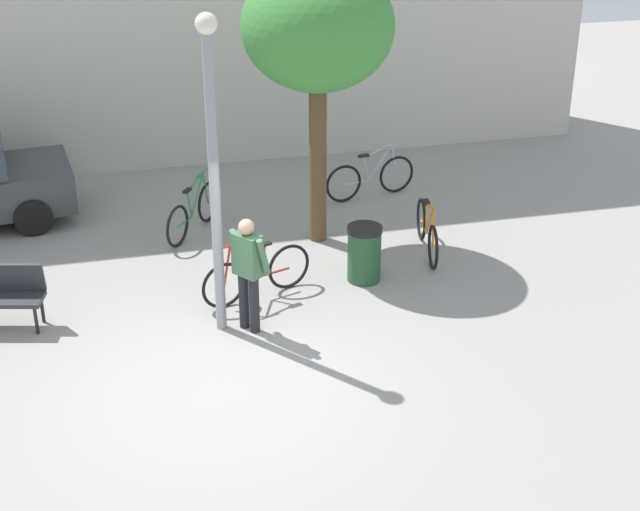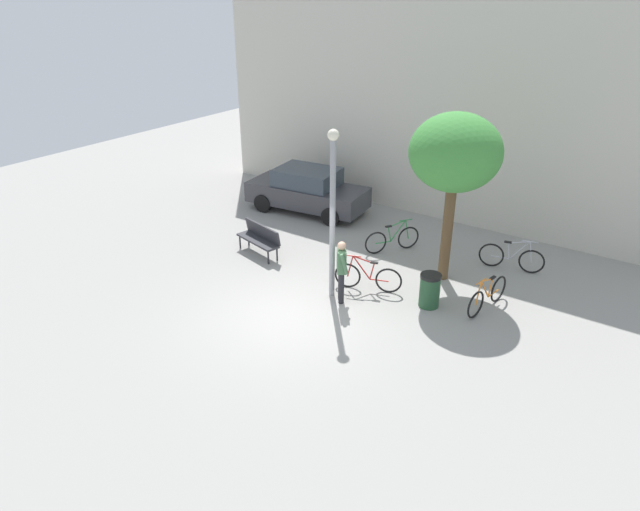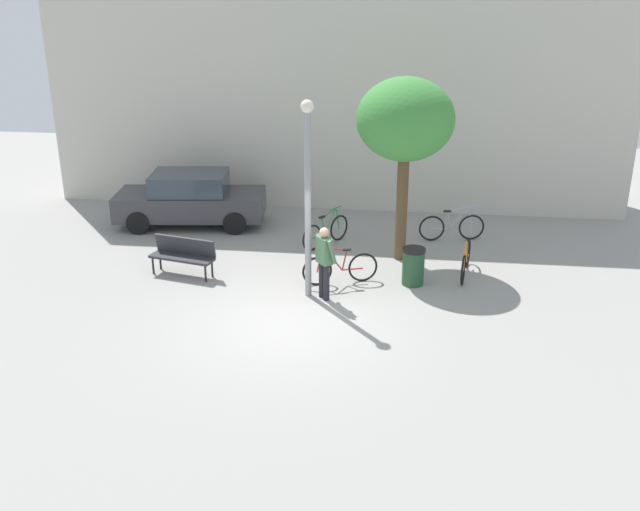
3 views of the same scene
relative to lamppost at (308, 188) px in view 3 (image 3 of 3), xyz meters
The scene contains 12 objects.
ground_plane 2.88m from the lamppost, 97.71° to the right, with size 36.00×36.00×0.00m, color gray.
building_facade 7.63m from the lamppost, 91.45° to the left, with size 17.52×2.00×7.59m, color beige.
lamppost is the anchor object (origin of this frame).
person_by_lamppost 1.59m from the lamppost, 19.71° to the right, with size 0.54×0.61×1.67m.
park_bench 3.80m from the lamppost, 165.20° to the left, with size 1.67×0.84×0.92m.
plaza_tree 3.38m from the lamppost, 51.87° to the left, with size 2.35×2.35×4.56m.
bicycle_orange 4.46m from the lamppost, 24.08° to the left, with size 0.35×1.79×0.97m.
bicycle_silver 5.71m from the lamppost, 50.60° to the left, with size 1.78×0.42×0.97m.
bicycle_green 3.90m from the lamppost, 89.84° to the left, with size 1.06×1.52×0.97m.
bicycle_red 2.34m from the lamppost, 49.70° to the left, with size 1.72×0.66×0.97m.
parked_car_charcoal 6.29m from the lamppost, 132.12° to the left, with size 4.37×2.20×1.55m.
trash_bin 3.24m from the lamppost, 21.71° to the left, with size 0.54×0.54×0.89m.
Camera 3 is at (2.31, -13.16, 6.65)m, focal length 40.05 mm.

